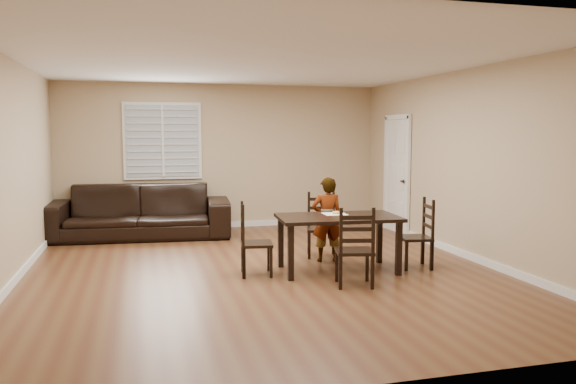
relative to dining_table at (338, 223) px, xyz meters
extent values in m
plane|color=brown|center=(-0.95, 0.28, -0.64)|extent=(7.00, 7.00, 0.00)
cube|color=tan|center=(-0.95, 3.78, 0.71)|extent=(6.00, 0.04, 2.70)
cube|color=tan|center=(-0.95, -3.22, 0.71)|extent=(6.00, 0.04, 2.70)
cube|color=tan|center=(-3.95, 0.28, 0.71)|extent=(0.04, 7.00, 2.70)
cube|color=tan|center=(2.05, 0.28, 0.71)|extent=(0.04, 7.00, 2.70)
cube|color=white|center=(-0.95, 0.28, 2.06)|extent=(6.00, 7.00, 0.04)
cube|color=white|center=(-2.05, 3.73, 1.01)|extent=(1.40, 0.08, 1.40)
cube|color=white|center=(2.02, 2.48, 0.39)|extent=(0.06, 0.94, 2.05)
cylinder|color=#332114|center=(1.99, 2.18, 0.31)|extent=(0.06, 0.06, 0.02)
cube|color=white|center=(-0.95, 3.76, -0.59)|extent=(6.00, 0.03, 0.10)
cube|color=white|center=(-3.94, 0.28, -0.59)|extent=(0.03, 7.00, 0.10)
cube|color=white|center=(2.03, 0.28, -0.59)|extent=(0.03, 7.00, 0.10)
cube|color=black|center=(0.00, 0.00, 0.07)|extent=(1.61, 0.98, 0.04)
cube|color=black|center=(-0.72, -0.31, -0.30)|extent=(0.07, 0.07, 0.68)
cube|color=black|center=(0.67, -0.40, -0.30)|extent=(0.07, 0.07, 0.68)
cube|color=black|center=(-0.67, 0.40, -0.30)|extent=(0.07, 0.07, 0.68)
cube|color=black|center=(0.72, 0.31, -0.30)|extent=(0.07, 0.07, 0.68)
cube|color=black|center=(0.06, 0.87, -0.24)|extent=(0.51, 0.49, 0.04)
cube|color=black|center=(0.11, 1.04, -0.17)|extent=(0.41, 0.15, 0.93)
cube|color=black|center=(-0.16, 0.76, -0.45)|extent=(0.05, 0.05, 0.38)
cube|color=black|center=(0.19, 0.66, -0.45)|extent=(0.05, 0.05, 0.38)
cube|color=black|center=(-0.07, 1.08, -0.45)|extent=(0.05, 0.05, 0.38)
cube|color=black|center=(0.28, 0.98, -0.45)|extent=(0.05, 0.05, 0.38)
cube|color=black|center=(-0.05, -0.70, -0.23)|extent=(0.50, 0.48, 0.04)
cube|color=black|center=(-0.09, -0.88, -0.16)|extent=(0.43, 0.13, 0.95)
cube|color=black|center=(0.17, -0.58, -0.44)|extent=(0.05, 0.05, 0.39)
cube|color=black|center=(-0.19, -0.50, -0.44)|extent=(0.05, 0.05, 0.39)
cube|color=black|center=(0.09, -0.91, -0.44)|extent=(0.05, 0.05, 0.39)
cube|color=black|center=(-0.27, -0.83, -0.44)|extent=(0.05, 0.05, 0.39)
cube|color=black|center=(-1.06, 0.08, -0.24)|extent=(0.44, 0.47, 0.04)
cube|color=black|center=(-1.24, 0.10, -0.17)|extent=(0.09, 0.42, 0.92)
cube|color=black|center=(-0.92, -0.13, -0.45)|extent=(0.04, 0.04, 0.38)
cube|color=black|center=(-0.87, 0.23, -0.45)|extent=(0.04, 0.04, 0.38)
cube|color=black|center=(-1.25, -0.08, -0.45)|extent=(0.04, 0.04, 0.38)
cube|color=black|center=(-1.20, 0.28, -0.45)|extent=(0.04, 0.04, 0.38)
cube|color=black|center=(1.06, -0.08, -0.24)|extent=(0.45, 0.48, 0.04)
cube|color=black|center=(1.24, -0.10, -0.17)|extent=(0.11, 0.42, 0.93)
cube|color=black|center=(0.93, 0.13, -0.45)|extent=(0.04, 0.04, 0.38)
cube|color=black|center=(0.87, -0.23, -0.45)|extent=(0.04, 0.04, 0.38)
cube|color=black|center=(1.26, 0.08, -0.45)|extent=(0.04, 0.04, 0.38)
cube|color=black|center=(1.20, -0.28, -0.45)|extent=(0.04, 0.04, 0.38)
imported|color=gray|center=(0.04, 0.56, -0.04)|extent=(0.47, 0.34, 1.18)
cube|color=beige|center=(0.01, 0.17, 0.09)|extent=(0.30, 0.30, 0.00)
torus|color=gold|center=(0.03, 0.17, 0.11)|extent=(0.10, 0.10, 0.03)
torus|color=silver|center=(0.03, 0.17, 0.12)|extent=(0.09, 0.09, 0.02)
imported|color=black|center=(-2.50, 3.13, -0.19)|extent=(3.17, 1.47, 0.90)
camera|label=1|loc=(-2.46, -6.78, 1.15)|focal=35.00mm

